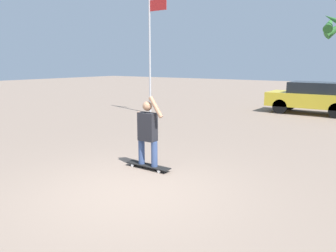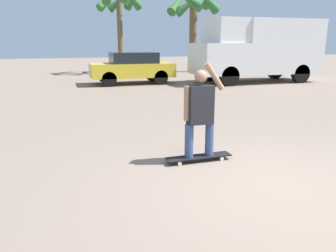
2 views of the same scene
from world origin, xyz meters
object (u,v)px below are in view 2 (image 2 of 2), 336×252
palm_tree_near_van (194,6)px  camper_van (258,48)px  parked_car_yellow (132,67)px  skateboard (199,157)px  palm_tree_center_background (118,2)px  person_skateboarder (200,109)px

palm_tree_near_van → camper_van: bearing=-82.9°
camper_van → parked_car_yellow: (-6.00, 1.19, -0.87)m
camper_van → parked_car_yellow: camper_van is taller
skateboard → palm_tree_center_background: palm_tree_center_background is taller
person_skateboarder → palm_tree_center_background: palm_tree_center_background is taller
person_skateboarder → camper_van: 11.87m
skateboard → palm_tree_near_van: bearing=68.3°
camper_van → parked_car_yellow: size_ratio=1.61×
skateboard → parked_car_yellow: (1.13, 10.65, 0.70)m
parked_car_yellow → palm_tree_center_background: bearing=85.7°
camper_van → palm_tree_near_van: bearing=97.1°
person_skateboarder → camper_van: (7.13, 9.46, 0.77)m
skateboard → parked_car_yellow: bearing=83.9°
palm_tree_near_van → palm_tree_center_background: palm_tree_near_van is taller
skateboard → parked_car_yellow: 10.73m
palm_tree_center_background → camper_van: bearing=-50.4°
parked_car_yellow → skateboard: bearing=-96.1°
skateboard → person_skateboarder: 0.80m
skateboard → camper_van: (7.13, 9.46, 1.57)m
skateboard → palm_tree_center_background: 16.82m
camper_van → parked_car_yellow: 6.18m
camper_van → person_skateboarder: bearing=-127.0°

